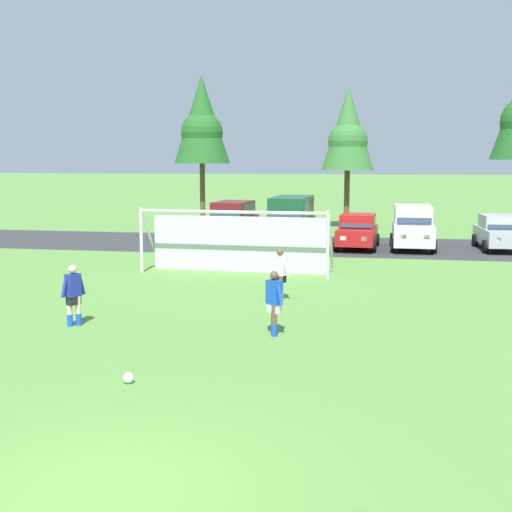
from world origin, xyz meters
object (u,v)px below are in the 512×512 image
(player_striker_near, at_px, (280,274))
(player_midfield_center, at_px, (73,295))
(parked_car_slot_center, at_px, (413,227))
(soccer_ball, at_px, (128,378))
(parked_car_slot_center_right, at_px, (499,232))
(soccer_goal, at_px, (237,240))
(parked_car_slot_center_left, at_px, (358,231))
(player_defender_far, at_px, (274,303))
(parked_car_slot_far_left, at_px, (233,221))
(parked_car_slot_left, at_px, (291,219))

(player_striker_near, bearing_deg, player_midfield_center, -138.55)
(parked_car_slot_center, bearing_deg, soccer_ball, -105.96)
(parked_car_slot_center_right, bearing_deg, player_midfield_center, -126.75)
(soccer_ball, xyz_separation_m, soccer_goal, (-0.77, 13.41, 1.18))
(parked_car_slot_center_right, bearing_deg, parked_car_slot_center_left, -173.79)
(player_midfield_center, xyz_separation_m, player_defender_far, (5.38, 0.06, 0.00))
(player_defender_far, height_order, parked_car_slot_center_right, parked_car_slot_center_right)
(player_midfield_center, height_order, parked_car_slot_center, parked_car_slot_center)
(soccer_ball, bearing_deg, player_striker_near, 78.54)
(soccer_goal, xyz_separation_m, parked_car_slot_center, (7.05, 8.56, -0.18))
(soccer_goal, height_order, parked_car_slot_far_left, soccer_goal)
(player_striker_near, height_order, player_defender_far, same)
(player_striker_near, bearing_deg, parked_car_slot_center_right, 57.88)
(player_defender_far, bearing_deg, soccer_ball, -117.73)
(soccer_goal, relative_size, parked_car_slot_left, 1.54)
(soccer_goal, xyz_separation_m, parked_car_slot_far_left, (-2.49, 10.24, -0.18))
(soccer_ball, distance_m, soccer_goal, 13.48)
(parked_car_slot_far_left, relative_size, parked_car_slot_center_left, 1.10)
(player_defender_far, bearing_deg, parked_car_slot_center, 77.11)
(player_striker_near, height_order, parked_car_slot_center_left, parked_car_slot_center_left)
(player_striker_near, bearing_deg, parked_car_slot_far_left, 108.14)
(soccer_goal, distance_m, parked_car_slot_far_left, 10.54)
(player_midfield_center, distance_m, parked_car_slot_center_right, 22.77)
(player_midfield_center, xyz_separation_m, parked_car_slot_center, (9.44, 17.81, 0.29))
(soccer_goal, relative_size, parked_car_slot_center_left, 1.75)
(player_midfield_center, height_order, player_defender_far, same)
(player_defender_far, distance_m, parked_car_slot_left, 18.33)
(player_defender_far, height_order, parked_car_slot_center, parked_car_slot_center)
(soccer_goal, distance_m, player_midfield_center, 9.56)
(parked_car_slot_far_left, bearing_deg, soccer_ball, -82.16)
(parked_car_slot_far_left, height_order, parked_car_slot_center, same)
(soccer_goal, relative_size, player_midfield_center, 4.56)
(player_midfield_center, bearing_deg, soccer_goal, 75.50)
(parked_car_slot_left, height_order, parked_car_slot_center, parked_car_slot_left)
(parked_car_slot_left, xyz_separation_m, parked_car_slot_center_left, (3.45, -0.77, -0.47))
(soccer_ball, distance_m, parked_car_slot_center, 22.87)
(soccer_ball, bearing_deg, parked_car_slot_center, 74.04)
(player_striker_near, distance_m, player_defender_far, 4.27)
(soccer_goal, relative_size, parked_car_slot_far_left, 1.59)
(player_midfield_center, distance_m, parked_car_slot_center_left, 18.75)
(parked_car_slot_far_left, height_order, parked_car_slot_center_right, parked_car_slot_far_left)
(parked_car_slot_center_left, bearing_deg, parked_car_slot_center_right, 6.21)
(player_striker_near, bearing_deg, parked_car_slot_center_left, 81.92)
(parked_car_slot_far_left, bearing_deg, parked_car_slot_left, -19.76)
(player_defender_far, xyz_separation_m, parked_car_slot_center_left, (1.37, 17.43, 0.05))
(soccer_ball, distance_m, player_defender_far, 4.83)
(player_midfield_center, relative_size, parked_car_slot_left, 0.34)
(player_striker_near, xyz_separation_m, player_defender_far, (0.51, -4.24, 0.00))
(player_defender_far, height_order, parked_car_slot_left, parked_car_slot_left)
(soccer_goal, distance_m, parked_car_slot_center_left, 9.34)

